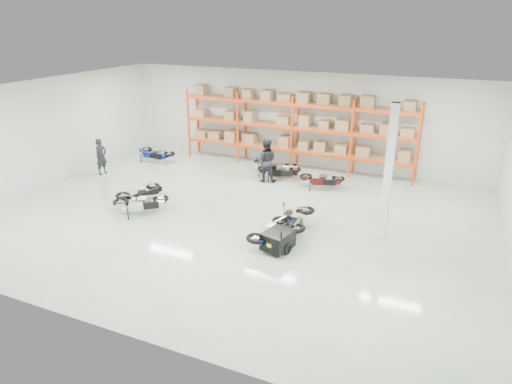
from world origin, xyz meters
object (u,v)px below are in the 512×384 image
at_px(moto_touring_right, 295,216).
at_px(person_back, 266,160).
at_px(moto_silver_left, 141,200).
at_px(moto_blue_centre, 275,229).
at_px(person_left, 101,157).
at_px(moto_back_a, 154,151).
at_px(trailer, 278,240).
at_px(moto_back_c, 279,169).
at_px(moto_back_d, 322,177).
at_px(moto_black_far_left, 141,190).
at_px(moto_back_b, 273,163).

distance_m(moto_touring_right, person_back, 5.10).
bearing_deg(moto_touring_right, moto_silver_left, -176.81).
bearing_deg(moto_blue_centre, person_back, -54.28).
xyz_separation_m(moto_silver_left, person_left, (-4.46, 3.00, 0.30)).
bearing_deg(person_left, moto_back_a, -17.23).
relative_size(moto_touring_right, person_back, 0.94).
height_order(moto_blue_centre, moto_back_a, moto_blue_centre).
xyz_separation_m(trailer, moto_back_a, (-9.09, 6.25, 0.16)).
bearing_deg(moto_blue_centre, moto_back_c, -59.87).
distance_m(moto_blue_centre, person_left, 10.45).
bearing_deg(trailer, moto_back_d, 106.27).
distance_m(moto_back_c, person_back, 0.79).
bearing_deg(trailer, person_left, 173.38).
distance_m(moto_black_far_left, trailer, 6.58).
bearing_deg(moto_silver_left, person_left, 18.28).
bearing_deg(person_left, moto_silver_left, -118.22).
relative_size(moto_touring_right, trailer, 1.12).
distance_m(moto_black_far_left, person_left, 4.34).
distance_m(moto_touring_right, moto_back_c, 5.23).
height_order(moto_touring_right, moto_back_a, moto_touring_right).
relative_size(moto_blue_centre, moto_back_a, 1.02).
bearing_deg(person_back, moto_back_a, -19.22).
xyz_separation_m(moto_silver_left, trailer, (5.71, -0.68, -0.15)).
relative_size(moto_black_far_left, moto_back_d, 1.03).
distance_m(moto_silver_left, moto_back_a, 6.52).
height_order(moto_silver_left, moto_back_a, moto_back_a).
xyz_separation_m(trailer, person_left, (-10.18, 3.68, 0.45)).
distance_m(moto_back_a, moto_back_d, 8.78).
distance_m(moto_silver_left, trailer, 5.76).
relative_size(moto_silver_left, person_left, 1.04).
xyz_separation_m(moto_blue_centre, moto_touring_right, (0.26, 1.20, -0.00)).
bearing_deg(moto_back_c, person_back, 113.33).
bearing_deg(moto_back_b, moto_back_a, 94.64).
bearing_deg(moto_back_c, moto_back_d, -119.27).
bearing_deg(moto_back_c, moto_touring_right, -173.86).
xyz_separation_m(moto_back_b, person_back, (0.02, -0.92, 0.41)).
relative_size(moto_back_b, person_left, 1.09).
distance_m(moto_back_a, person_left, 2.81).
bearing_deg(moto_back_d, moto_back_a, 74.78).
bearing_deg(moto_silver_left, moto_back_b, -63.11).
distance_m(moto_back_a, moto_back_c, 6.72).
relative_size(moto_black_far_left, moto_touring_right, 0.93).
bearing_deg(moto_blue_centre, person_left, -7.98).
distance_m(moto_black_far_left, moto_back_c, 6.16).
xyz_separation_m(moto_touring_right, moto_back_a, (-9.09, 4.66, -0.01)).
height_order(moto_silver_left, moto_back_c, moto_silver_left).
bearing_deg(moto_back_a, moto_back_c, -82.87).
xyz_separation_m(moto_back_b, moto_back_d, (2.53, -0.78, -0.05)).
xyz_separation_m(moto_blue_centre, moto_back_a, (-8.83, 5.86, -0.01)).
xyz_separation_m(moto_blue_centre, moto_back_b, (-2.59, 6.34, -0.00)).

